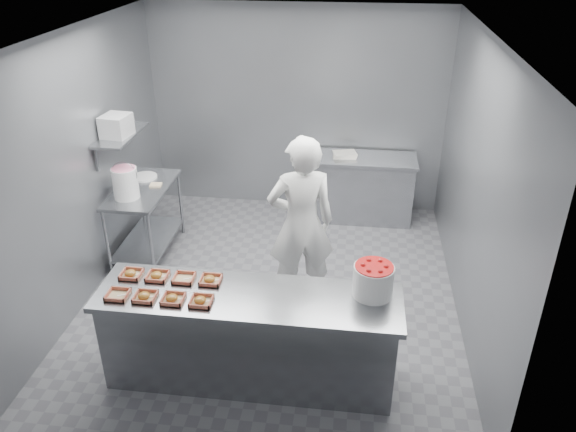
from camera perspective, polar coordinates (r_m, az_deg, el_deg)
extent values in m
plane|color=#4C4C51|center=(6.39, -1.50, -7.55)|extent=(4.50, 4.50, 0.00)
plane|color=white|center=(5.28, -1.89, 18.05)|extent=(4.50, 4.50, 0.00)
cube|color=slate|center=(7.78, 0.89, 10.67)|extent=(4.00, 0.04, 2.80)
cube|color=slate|center=(6.30, -20.03, 4.71)|extent=(0.04, 4.50, 2.80)
cube|color=slate|center=(5.75, 18.45, 2.79)|extent=(0.04, 4.50, 2.80)
cube|color=slate|center=(4.80, -4.07, -8.29)|extent=(2.60, 0.70, 0.05)
cube|color=slate|center=(5.08, -3.90, -12.39)|extent=(2.50, 0.64, 0.85)
cube|color=slate|center=(6.86, -14.60, 2.63)|extent=(0.60, 1.20, 0.04)
cube|color=slate|center=(7.16, -13.96, -2.29)|extent=(0.56, 1.15, 0.03)
cylinder|color=slate|center=(6.70, -17.88, -2.73)|extent=(0.04, 0.04, 0.88)
cylinder|color=slate|center=(6.51, -13.71, -3.08)|extent=(0.04, 0.04, 0.88)
cylinder|color=slate|center=(7.60, -14.59, 1.51)|extent=(0.04, 0.04, 0.88)
cylinder|color=slate|center=(7.43, -10.85, 1.31)|extent=(0.04, 0.04, 0.88)
cube|color=slate|center=(7.59, 7.36, 5.76)|extent=(1.50, 0.60, 0.05)
cube|color=slate|center=(7.76, 7.17, 2.68)|extent=(1.44, 0.55, 0.85)
cube|color=slate|center=(6.67, -16.66, 7.90)|extent=(0.35, 0.90, 0.03)
cube|color=tan|center=(4.96, -16.92, -7.64)|extent=(0.18, 0.18, 0.04)
cube|color=white|center=(4.96, -16.36, -7.70)|extent=(0.10, 0.06, 0.00)
cube|color=tan|center=(4.87, -14.30, -7.95)|extent=(0.18, 0.18, 0.04)
cube|color=white|center=(4.87, -13.73, -8.00)|extent=(0.10, 0.06, 0.00)
ellipsoid|color=#A66929|center=(4.87, -14.43, -7.84)|extent=(0.10, 0.10, 0.05)
cube|color=tan|center=(4.79, -11.60, -8.25)|extent=(0.18, 0.18, 0.04)
cube|color=white|center=(4.80, -11.02, -8.30)|extent=(0.10, 0.06, 0.00)
ellipsoid|color=#A66929|center=(4.79, -11.72, -8.14)|extent=(0.10, 0.10, 0.05)
cube|color=tan|center=(4.73, -8.80, -8.54)|extent=(0.18, 0.18, 0.04)
cube|color=white|center=(4.73, -8.22, -8.58)|extent=(0.10, 0.06, 0.00)
ellipsoid|color=#A66929|center=(4.72, -8.93, -8.43)|extent=(0.10, 0.10, 0.05)
cube|color=tan|center=(5.19, -15.63, -5.71)|extent=(0.18, 0.18, 0.04)
cube|color=white|center=(5.19, -15.09, -5.76)|extent=(0.10, 0.06, 0.00)
ellipsoid|color=#A66929|center=(5.19, -15.74, -5.61)|extent=(0.10, 0.10, 0.05)
cube|color=tan|center=(5.10, -13.12, -5.96)|extent=(0.18, 0.18, 0.04)
cube|color=white|center=(5.11, -12.58, -6.01)|extent=(0.10, 0.06, 0.00)
ellipsoid|color=#A66929|center=(5.10, -13.24, -5.86)|extent=(0.10, 0.10, 0.05)
cube|color=tan|center=(5.03, -10.53, -6.21)|extent=(0.18, 0.18, 0.04)
cube|color=white|center=(5.04, -9.98, -6.26)|extent=(0.10, 0.06, 0.00)
cube|color=tan|center=(4.97, -7.87, -6.46)|extent=(0.18, 0.18, 0.04)
cube|color=white|center=(4.98, -7.32, -6.50)|extent=(0.10, 0.06, 0.00)
ellipsoid|color=#A66929|center=(4.96, -7.99, -6.35)|extent=(0.10, 0.10, 0.05)
imported|color=silver|center=(5.73, 1.34, -0.82)|extent=(0.79, 0.63, 1.90)
cylinder|color=white|center=(4.76, 8.65, -6.52)|extent=(0.34, 0.34, 0.27)
cylinder|color=red|center=(4.69, 8.76, -5.25)|extent=(0.32, 0.32, 0.04)
cylinder|color=white|center=(6.58, -16.19, 3.23)|extent=(0.28, 0.28, 0.36)
cylinder|color=pink|center=(6.51, -16.39, 4.62)|extent=(0.26, 0.26, 0.02)
torus|color=slate|center=(6.54, -16.31, 4.09)|extent=(0.30, 0.01, 0.30)
cylinder|color=white|center=(7.11, -14.39, 3.87)|extent=(0.37, 0.37, 0.02)
cube|color=#CCB28C|center=(6.87, -13.29, 3.11)|extent=(0.14, 0.13, 0.02)
cube|color=gray|center=(6.57, -17.05, 8.78)|extent=(0.31, 0.35, 0.24)
cube|color=silver|center=(7.57, 5.79, 6.24)|extent=(0.32, 0.25, 0.06)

